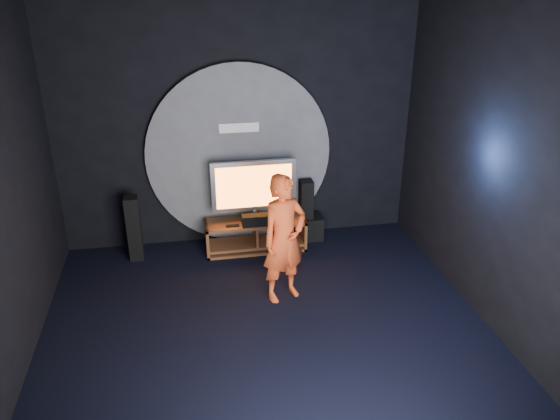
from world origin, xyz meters
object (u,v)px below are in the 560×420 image
object	(u,v)px
media_console	(256,237)
tower_speaker_right	(306,210)
subwoofer	(311,227)
player	(284,239)
tower_speaker_left	(134,228)
tv	(254,188)

from	to	relation	value
media_console	tower_speaker_right	world-z (taller)	tower_speaker_right
media_console	subwoofer	size ratio (longest dim) A/B	4.04
media_console	player	world-z (taller)	player
tower_speaker_left	tower_speaker_right	size ratio (longest dim) A/B	1.00
subwoofer	player	world-z (taller)	player
tower_speaker_left	player	xyz separation A→B (m)	(1.84, -1.31, 0.34)
tower_speaker_right	media_console	bearing A→B (deg)	-166.29
tv	player	bearing A→B (deg)	-82.81
player	subwoofer	bearing A→B (deg)	41.71
tv	subwoofer	world-z (taller)	tv
tower_speaker_left	media_console	bearing A→B (deg)	-1.13
tower_speaker_left	player	bearing A→B (deg)	-35.49
player	tv	bearing A→B (deg)	74.20
tv	tower_speaker_right	xyz separation A→B (m)	(0.78, 0.12, -0.46)
tower_speaker_left	subwoofer	xyz separation A→B (m)	(2.54, 0.17, -0.29)
media_console	tower_speaker_left	xyz separation A→B (m)	(-1.68, 0.03, 0.27)
tower_speaker_right	subwoofer	world-z (taller)	tower_speaker_right
tv	player	xyz separation A→B (m)	(0.17, -1.35, -0.13)
tower_speaker_left	tower_speaker_right	xyz separation A→B (m)	(2.45, 0.16, 0.00)
subwoofer	player	distance (m)	1.75
tower_speaker_right	player	world-z (taller)	player
subwoofer	player	size ratio (longest dim) A/B	0.22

